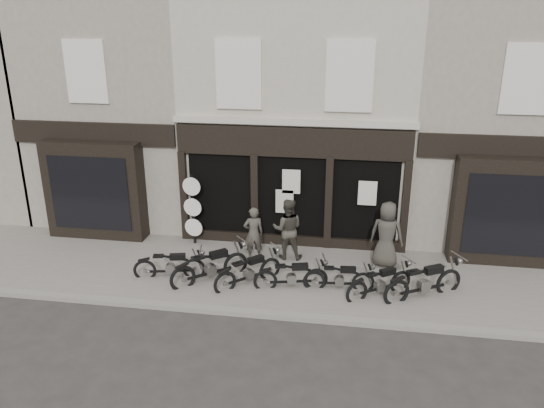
# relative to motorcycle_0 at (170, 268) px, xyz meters

# --- Properties ---
(ground_plane) EXTENTS (90.00, 90.00, 0.00)m
(ground_plane) POSITION_rel_motorcycle_0_xyz_m (3.07, -0.23, -0.38)
(ground_plane) COLOR #2D2B28
(ground_plane) RESTS_ON ground
(pavement) EXTENTS (30.00, 4.20, 0.12)m
(pavement) POSITION_rel_motorcycle_0_xyz_m (3.07, 0.67, -0.32)
(pavement) COLOR slate
(pavement) RESTS_ON ground_plane
(kerb) EXTENTS (30.00, 0.25, 0.13)m
(kerb) POSITION_rel_motorcycle_0_xyz_m (3.07, -1.48, -0.32)
(kerb) COLOR gray
(kerb) RESTS_ON ground_plane
(central_building) EXTENTS (7.30, 6.22, 8.34)m
(central_building) POSITION_rel_motorcycle_0_xyz_m (3.07, 5.72, 3.70)
(central_building) COLOR #BAB09F
(central_building) RESTS_ON ground
(neighbour_left) EXTENTS (5.60, 6.73, 8.34)m
(neighbour_left) POSITION_rel_motorcycle_0_xyz_m (-3.28, 5.67, 3.66)
(neighbour_left) COLOR gray
(neighbour_left) RESTS_ON ground
(neighbour_right) EXTENTS (5.60, 6.73, 8.34)m
(neighbour_right) POSITION_rel_motorcycle_0_xyz_m (9.42, 5.67, 3.66)
(neighbour_right) COLOR gray
(neighbour_right) RESTS_ON ground
(motorcycle_0) EXTENTS (1.99, 0.72, 0.96)m
(motorcycle_0) POSITION_rel_motorcycle_0_xyz_m (0.00, 0.00, 0.00)
(motorcycle_0) COLOR black
(motorcycle_0) RESTS_ON ground
(motorcycle_1) EXTENTS (1.94, 1.72, 1.12)m
(motorcycle_1) POSITION_rel_motorcycle_0_xyz_m (1.17, -0.02, 0.06)
(motorcycle_1) COLOR black
(motorcycle_1) RESTS_ON ground
(motorcycle_2) EXTENTS (1.70, 1.63, 1.02)m
(motorcycle_2) POSITION_rel_motorcycle_0_xyz_m (2.24, -0.05, 0.02)
(motorcycle_2) COLOR black
(motorcycle_2) RESTS_ON ground
(motorcycle_3) EXTENTS (1.98, 0.75, 0.96)m
(motorcycle_3) POSITION_rel_motorcycle_0_xyz_m (3.43, -0.09, 0.00)
(motorcycle_3) COLOR black
(motorcycle_3) RESTS_ON ground
(motorcycle_4) EXTENTS (1.91, 0.52, 0.92)m
(motorcycle_4) POSITION_rel_motorcycle_0_xyz_m (4.70, 0.03, -0.02)
(motorcycle_4) COLOR black
(motorcycle_4) RESTS_ON ground
(motorcycle_5) EXTENTS (1.78, 1.35, 0.97)m
(motorcycle_5) POSITION_rel_motorcycle_0_xyz_m (5.75, -0.12, 0.00)
(motorcycle_5) COLOR black
(motorcycle_5) RESTS_ON ground
(motorcycle_6) EXTENTS (2.14, 1.44, 1.13)m
(motorcycle_6) POSITION_rel_motorcycle_0_xyz_m (6.88, -0.05, 0.07)
(motorcycle_6) COLOR black
(motorcycle_6) RESTS_ON ground
(man_left) EXTENTS (0.69, 0.57, 1.63)m
(man_left) POSITION_rel_motorcycle_0_xyz_m (2.09, 1.48, 0.55)
(man_left) COLOR #413D35
(man_left) RESTS_ON pavement
(man_centre) EXTENTS (0.96, 0.77, 1.86)m
(man_centre) POSITION_rel_motorcycle_0_xyz_m (3.08, 1.70, 0.67)
(man_centre) COLOR #3B3830
(man_centre) RESTS_ON pavement
(man_right) EXTENTS (1.07, 0.82, 1.95)m
(man_right) POSITION_rel_motorcycle_0_xyz_m (5.95, 1.63, 0.71)
(man_right) COLOR #3B3831
(man_right) RESTS_ON pavement
(advert_sign_post) EXTENTS (0.59, 0.38, 2.41)m
(advert_sign_post) POSITION_rel_motorcycle_0_xyz_m (0.01, 2.27, 0.79)
(advert_sign_post) COLOR black
(advert_sign_post) RESTS_ON ground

